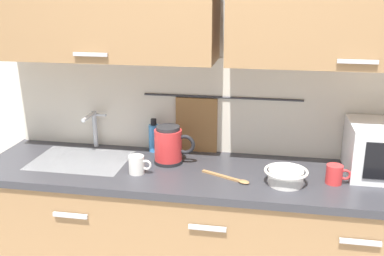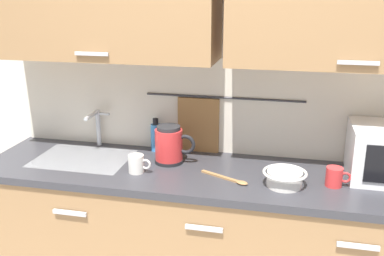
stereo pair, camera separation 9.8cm
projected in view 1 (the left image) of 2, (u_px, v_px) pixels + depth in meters
The scene contains 9 objects.
counter_unit at pixel (213, 245), 2.48m from camera, with size 2.53×0.64×0.90m.
back_wall_assembly at pixel (224, 46), 2.38m from camera, with size 3.70×0.41×2.50m.
sink_faucet at pixel (94, 125), 2.65m from camera, with size 0.09×0.17×0.22m.
electric_kettle at pixel (169, 145), 2.43m from camera, with size 0.23×0.16×0.21m.
dish_soap_bottle at pixel (154, 137), 2.61m from camera, with size 0.06×0.06×0.20m.
mug_near_sink at pixel (137, 165), 2.30m from camera, with size 0.12×0.08×0.09m.
mixing_bowl at pixel (286, 176), 2.18m from camera, with size 0.21×0.21×0.08m.
mug_by_kettle at pixel (335, 174), 2.19m from camera, with size 0.12×0.08×0.09m.
wooden_spoon at pixel (231, 178), 2.24m from camera, with size 0.26×0.15×0.01m.
Camera 1 is at (0.26, -1.86, 1.82)m, focal length 41.88 mm.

